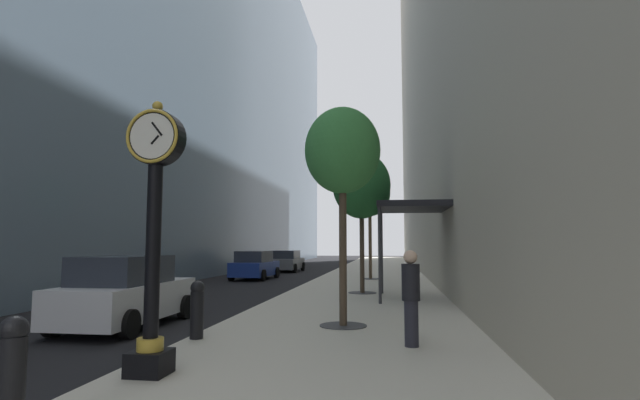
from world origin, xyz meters
The scene contains 14 objects.
ground_plane centered at (0.00, 27.00, 0.00)m, with size 110.00×110.00×0.00m, color black.
sidewalk_right centered at (3.05, 30.00, 0.07)m, with size 6.09×80.00×0.14m, color beige.
building_block_left centered at (-11.26, 30.00, 16.33)m, with size 9.00×80.00×32.65m.
street_clock centered at (0.63, 5.31, 2.37)m, with size 0.84×0.55×4.07m.
bollard_nearest centered at (0.24, 3.17, 0.75)m, with size 0.28×0.28×1.16m.
bollard_third centered at (0.24, 8.00, 0.75)m, with size 0.28×0.28×1.16m.
street_tree_near centered at (3.01, 9.92, 4.22)m, with size 1.81×1.81×5.18m.
street_tree_mid_near centered at (3.01, 17.54, 4.32)m, with size 2.29×2.29×5.52m.
street_tree_mid_far centered at (3.01, 25.16, 4.82)m, with size 2.26×2.26×6.01m.
pedestrian_walking centered at (4.49, 7.86, 1.09)m, with size 0.46×0.46×1.78m.
storefront_awning centered at (4.85, 15.88, 3.28)m, with size 2.40×3.60×3.30m.
car_blue_near centered at (-3.66, 25.78, 0.79)m, with size 2.17×4.14×1.63m.
car_grey_mid centered at (-3.48, 33.70, 0.76)m, with size 2.09×4.15×1.55m.
car_white_far centered at (-2.35, 9.78, 0.84)m, with size 2.03×4.26×1.74m.
Camera 1 is at (4.13, -1.44, 2.04)m, focal length 27.08 mm.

